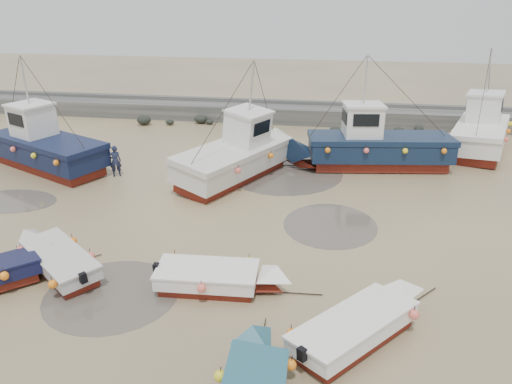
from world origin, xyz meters
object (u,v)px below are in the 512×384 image
cabin_boat_3 (483,130)px  person (117,176)px  dinghy_5 (218,276)px  cabin_boat_2 (369,145)px  dinghy_3 (363,322)px  dinghy_0 (57,255)px  cabin_boat_0 (41,145)px  cabin_boat_1 (239,153)px

cabin_boat_3 → person: (-20.68, -8.17, -1.35)m
dinghy_5 → cabin_boat_2: cabin_boat_2 is taller
dinghy_3 → dinghy_5: same height
dinghy_0 → dinghy_5: same height
dinghy_3 → cabin_boat_3: cabin_boat_3 is taller
cabin_boat_2 → cabin_boat_3: (7.15, 4.36, 0.05)m
dinghy_0 → cabin_boat_3: size_ratio=0.55×
cabin_boat_0 → cabin_boat_3: bearing=-47.6°
dinghy_5 → cabin_boat_3: cabin_boat_3 is taller
cabin_boat_0 → person: size_ratio=5.93×
dinghy_3 → cabin_boat_1: bearing=155.9°
dinghy_5 → cabin_boat_1: cabin_boat_1 is taller
cabin_boat_1 → dinghy_5: bearing=-56.5°
cabin_boat_2 → cabin_boat_0: bearing=91.3°
dinghy_0 → cabin_boat_2: bearing=-1.9°
dinghy_3 → dinghy_5: bearing=-160.4°
dinghy_3 → cabin_boat_1: (-6.24, 12.86, 0.78)m
cabin_boat_0 → cabin_boat_1: same height
dinghy_0 → person: bearing=50.7°
cabin_boat_1 → person: (-6.60, -1.12, -1.32)m
cabin_boat_3 → person: size_ratio=5.61×
dinghy_0 → cabin_boat_1: (4.57, 10.70, 0.78)m
dinghy_0 → cabin_boat_1: cabin_boat_1 is taller
cabin_boat_0 → cabin_boat_3: size_ratio=1.06×
person → cabin_boat_2: bearing=167.4°
cabin_boat_2 → dinghy_3: bearing=169.2°
cabin_boat_0 → person: bearing=-72.8°
dinghy_0 → cabin_boat_1: bearing=15.6°
cabin_boat_1 → cabin_boat_2: (6.94, 2.69, -0.02)m
dinghy_0 → cabin_boat_0: size_ratio=0.52×
cabin_boat_0 → person: cabin_boat_0 is taller
dinghy_5 → cabin_boat_3: bearing=141.9°
cabin_boat_1 → cabin_boat_3: (14.09, 7.05, 0.03)m
person → cabin_boat_0: bearing=-37.1°
dinghy_3 → cabin_boat_1: size_ratio=0.54×
cabin_boat_2 → person: 14.12m
cabin_boat_0 → cabin_boat_1: bearing=-62.0°
cabin_boat_1 → cabin_boat_2: same height
dinghy_3 → dinghy_5: 5.04m
dinghy_0 → dinghy_3: bearing=-62.5°
dinghy_5 → cabin_boat_0: cabin_boat_0 is taller
dinghy_5 → cabin_boat_0: size_ratio=0.55×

